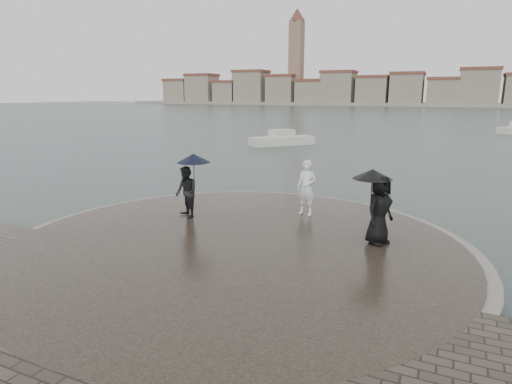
% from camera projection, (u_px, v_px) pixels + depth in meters
% --- Properties ---
extents(ground, '(400.00, 400.00, 0.00)m').
position_uv_depth(ground, '(153.00, 313.00, 8.38)').
color(ground, '#2B3835').
rests_on(ground, ground).
extents(kerb_ring, '(12.50, 12.50, 0.32)m').
position_uv_depth(kerb_ring, '(236.00, 249.00, 11.44)').
color(kerb_ring, gray).
rests_on(kerb_ring, ground).
extents(quay_tip, '(11.90, 11.90, 0.36)m').
position_uv_depth(quay_tip, '(236.00, 248.00, 11.43)').
color(quay_tip, '#2D261E').
rests_on(quay_tip, ground).
extents(statue, '(0.70, 0.50, 1.79)m').
position_uv_depth(statue, '(306.00, 188.00, 13.78)').
color(statue, white).
rests_on(statue, quay_tip).
extents(visitor_left, '(1.28, 1.10, 2.04)m').
position_uv_depth(visitor_left, '(188.00, 182.00, 13.45)').
color(visitor_left, black).
rests_on(visitor_left, quay_tip).
extents(visitor_right, '(1.23, 1.16, 1.95)m').
position_uv_depth(visitor_right, '(378.00, 201.00, 11.07)').
color(visitor_right, black).
rests_on(visitor_right, quay_tip).
extents(far_skyline, '(260.00, 20.00, 37.00)m').
position_uv_depth(far_skyline, '(424.00, 90.00, 151.90)').
color(far_skyline, gray).
rests_on(far_skyline, ground).
extents(boats, '(24.57, 26.87, 1.50)m').
position_uv_depth(boats, '(416.00, 134.00, 41.70)').
color(boats, beige).
rests_on(boats, ground).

